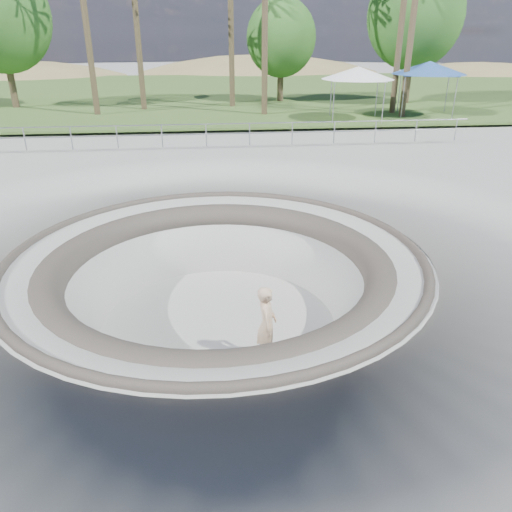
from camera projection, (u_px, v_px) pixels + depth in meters
name	position (u px, v px, depth m)	size (l,w,h in m)	color
ground	(217.00, 255.00, 12.24)	(180.00, 180.00, 0.00)	#A7A8A3
skate_bowl	(219.00, 319.00, 12.99)	(14.00, 14.00, 4.10)	#A7A8A3
grass_strip	(201.00, 92.00, 42.94)	(180.00, 36.00, 0.12)	#3F5E25
distant_hills	(230.00, 129.00, 67.28)	(103.20, 45.00, 28.60)	olive
safety_railing	(206.00, 135.00, 22.82)	(25.00, 0.06, 1.03)	gray
skateboard	(266.00, 359.00, 11.42)	(0.81, 0.50, 0.08)	olive
skater	(267.00, 324.00, 11.03)	(0.67, 0.44, 1.84)	#D1AD87
canopy_white	(358.00, 73.00, 28.24)	(5.70, 5.70, 2.93)	gray
canopy_blue	(429.00, 68.00, 29.77)	(5.90, 5.90, 3.12)	gray
bushy_tree_mid	(281.00, 38.00, 35.35)	(4.94, 4.49, 7.12)	brown
bushy_tree_right	(416.00, 15.00, 33.78)	(6.53, 5.93, 9.41)	brown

